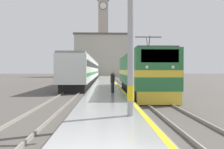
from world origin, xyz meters
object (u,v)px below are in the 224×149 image
catenary_mast (133,27)px  person_on_platform (113,81)px  clock_tower (103,32)px  locomotive_train (141,73)px  passenger_train (87,71)px

catenary_mast → person_on_platform: bearing=93.1°
catenary_mast → person_on_platform: size_ratio=4.15×
person_on_platform → clock_tower: bearing=91.0°
person_on_platform → locomotive_train: bearing=45.2°
passenger_train → clock_tower: bearing=86.1°
locomotive_train → catenary_mast: bearing=-100.9°
passenger_train → catenary_mast: catenary_mast is taller
person_on_platform → clock_tower: clock_tower is taller
locomotive_train → person_on_platform: (-2.71, -2.73, -0.64)m
locomotive_train → clock_tower: clock_tower is taller
passenger_train → locomotive_train: bearing=-71.0°
passenger_train → person_on_platform: bearing=-80.2°
passenger_train → person_on_platform: passenger_train is taller
catenary_mast → passenger_train: bearing=97.9°
clock_tower → passenger_train: bearing=-93.9°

